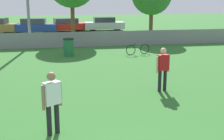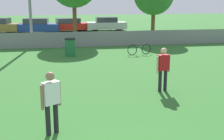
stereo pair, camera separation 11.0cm
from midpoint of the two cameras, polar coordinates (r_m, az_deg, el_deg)
The scene contains 8 objects.
fence_backline at distance 22.60m, azimuth -7.46°, elevation 5.54°, with size 25.57×0.07×1.21m.
player_defender_red at distance 11.88m, azimuth 9.61°, elevation 0.68°, with size 0.58×0.32×1.68m.
player_receiver_white at distance 8.17m, azimuth -10.71°, elevation -5.11°, with size 0.51×0.42×1.68m.
bicycle_sideline at distance 19.57m, azimuth 5.18°, elevation 3.79°, with size 1.61×0.51×0.70m.
trash_bin at distance 19.13m, azimuth -7.51°, elevation 4.16°, with size 0.65×0.65×1.10m.
parked_car_blue at distance 32.57m, azimuth -13.59°, elevation 7.84°, with size 4.70×2.12×1.46m.
parked_car_red at distance 33.36m, azimuth -7.93°, elevation 8.16°, with size 4.77×2.49×1.38m.
parked_car_silver at distance 33.69m, azimuth -0.95°, elevation 8.40°, with size 4.23×1.89×1.45m.
Camera 2 is at (-1.06, -4.39, 3.51)m, focal length 50.00 mm.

